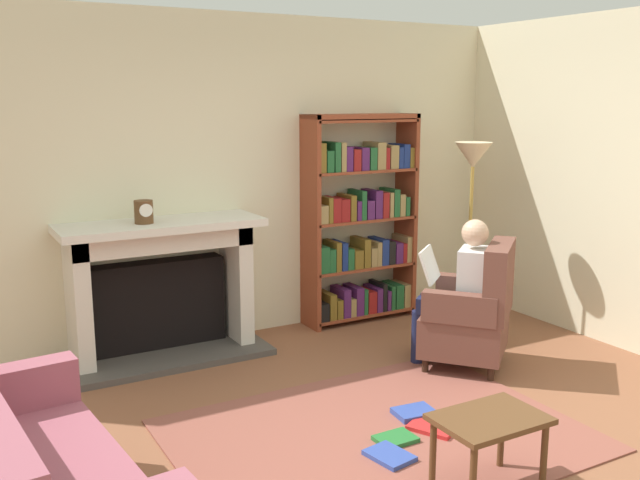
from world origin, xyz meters
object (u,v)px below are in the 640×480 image
at_px(bookshelf, 361,222).
at_px(seated_reader, 459,286).
at_px(mantel_clock, 144,212).
at_px(fireplace, 161,285).
at_px(armchair_reading, 474,313).
at_px(floor_lamp, 472,172).
at_px(side_table, 489,428).

distance_m(bookshelf, seated_reader, 1.37).
bearing_deg(mantel_clock, fireplace, 37.92).
distance_m(armchair_reading, floor_lamp, 1.35).
xyz_separation_m(mantel_clock, floor_lamp, (2.70, -0.56, 0.21)).
bearing_deg(armchair_reading, side_table, 10.77).
xyz_separation_m(seated_reader, floor_lamp, (0.66, 0.65, 0.77)).
xyz_separation_m(fireplace, armchair_reading, (1.98, -1.40, -0.16)).
xyz_separation_m(fireplace, side_table, (0.86, -2.79, -0.22)).
height_order(fireplace, side_table, fireplace).
distance_m(armchair_reading, seated_reader, 0.23).
distance_m(mantel_clock, floor_lamp, 2.76).
relative_size(mantel_clock, seated_reader, 0.15).
xyz_separation_m(fireplace, mantel_clock, (-0.13, -0.10, 0.60)).
distance_m(bookshelf, side_table, 3.06).
height_order(mantel_clock, seated_reader, mantel_clock).
height_order(seated_reader, floor_lamp, floor_lamp).
bearing_deg(armchair_reading, seated_reader, -90.00).
distance_m(seated_reader, floor_lamp, 1.21).
height_order(fireplace, mantel_clock, mantel_clock).
height_order(fireplace, floor_lamp, floor_lamp).
bearing_deg(side_table, armchair_reading, 51.19).
bearing_deg(floor_lamp, seated_reader, -135.36).
xyz_separation_m(bookshelf, armchair_reading, (0.10, -1.43, -0.49)).
bearing_deg(floor_lamp, bookshelf, 134.74).
height_order(armchair_reading, side_table, armchair_reading).
relative_size(bookshelf, armchair_reading, 1.94).
bearing_deg(bookshelf, fireplace, -179.01).
relative_size(fireplace, side_table, 2.82).
relative_size(bookshelf, floor_lamp, 1.14).
bearing_deg(bookshelf, armchair_reading, -85.88).
distance_m(fireplace, bookshelf, 1.91).
bearing_deg(seated_reader, mantel_clock, -71.01).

